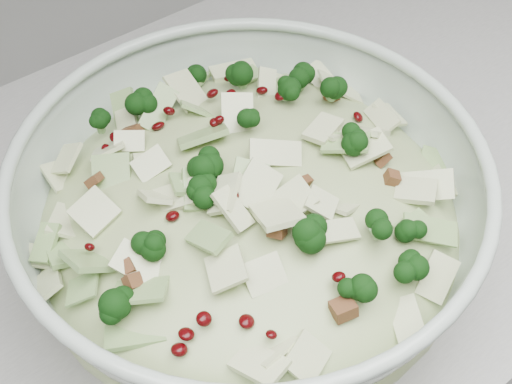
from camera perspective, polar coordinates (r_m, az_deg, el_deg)
mixing_bowl at (r=0.57m, az=-0.55°, el=-2.51°), size 0.37×0.37×0.15m
salad at (r=0.55m, az=-0.56°, el=-0.98°), size 0.41×0.41×0.15m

